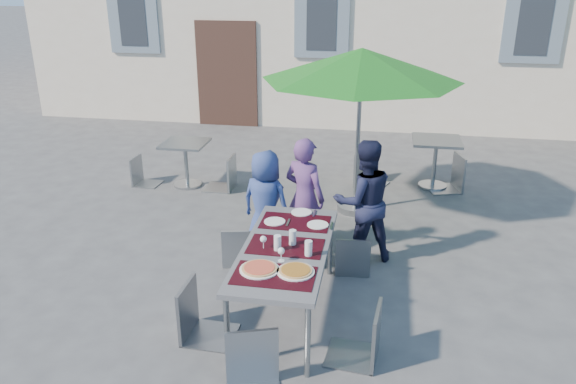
% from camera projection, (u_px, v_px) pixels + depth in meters
% --- Properties ---
extents(ground, '(90.00, 90.00, 0.00)m').
position_uv_depth(ground, '(218.00, 343.00, 5.14)').
color(ground, '#434345').
rests_on(ground, ground).
extents(dining_table, '(0.80, 1.85, 0.76)m').
position_uv_depth(dining_table, '(286.00, 252.00, 5.31)').
color(dining_table, '#414146').
rests_on(dining_table, ground).
extents(pizza_near_left, '(0.35, 0.35, 0.03)m').
position_uv_depth(pizza_near_left, '(259.00, 269.00, 4.86)').
color(pizza_near_left, white).
rests_on(pizza_near_left, dining_table).
extents(pizza_near_right, '(0.33, 0.33, 0.03)m').
position_uv_depth(pizza_near_right, '(296.00, 271.00, 4.82)').
color(pizza_near_right, white).
rests_on(pizza_near_right, dining_table).
extents(glassware, '(0.50, 0.40, 0.15)m').
position_uv_depth(glassware, '(289.00, 243.00, 5.17)').
color(glassware, silver).
rests_on(glassware, dining_table).
extents(place_settings, '(0.71, 0.50, 0.01)m').
position_uv_depth(place_settings, '(298.00, 219.00, 5.83)').
color(place_settings, white).
rests_on(place_settings, dining_table).
extents(child_0, '(0.71, 0.57, 1.26)m').
position_uv_depth(child_0, '(266.00, 203.00, 6.58)').
color(child_0, navy).
rests_on(child_0, ground).
extents(child_1, '(0.62, 0.53, 1.43)m').
position_uv_depth(child_1, '(305.00, 197.00, 6.52)').
color(child_1, '#5D3771').
rests_on(child_1, ground).
extents(child_2, '(0.81, 0.64, 1.45)m').
position_uv_depth(child_2, '(364.00, 201.00, 6.38)').
color(child_2, '#191B37').
rests_on(child_2, ground).
extents(chair_0, '(0.46, 0.47, 0.88)m').
position_uv_depth(chair_0, '(239.00, 224.00, 6.32)').
color(chair_0, gray).
rests_on(chair_0, ground).
extents(chair_1, '(0.48, 0.49, 0.98)m').
position_uv_depth(chair_1, '(301.00, 218.00, 6.31)').
color(chair_1, gray).
rests_on(chair_1, ground).
extents(chair_2, '(0.41, 0.42, 0.87)m').
position_uv_depth(chair_2, '(354.00, 232.00, 6.14)').
color(chair_2, gray).
rests_on(chair_2, ground).
extents(chair_3, '(0.46, 0.46, 1.01)m').
position_uv_depth(chair_3, '(196.00, 280.00, 5.02)').
color(chair_3, gray).
rests_on(chair_3, ground).
extents(chair_4, '(0.48, 0.47, 0.98)m').
position_uv_depth(chair_4, '(366.00, 302.00, 4.72)').
color(chair_4, gray).
rests_on(chair_4, ground).
extents(chair_5, '(0.55, 0.56, 0.98)m').
position_uv_depth(chair_5, '(253.00, 332.00, 4.33)').
color(chair_5, gray).
rests_on(chair_5, ground).
extents(patio_umbrella, '(2.63, 2.63, 2.25)m').
position_uv_depth(patio_umbrella, '(361.00, 65.00, 7.21)').
color(patio_umbrella, '#A0A3A7').
rests_on(patio_umbrella, ground).
extents(cafe_table_0, '(0.66, 0.66, 0.71)m').
position_uv_depth(cafe_table_0, '(186.00, 157.00, 8.68)').
color(cafe_table_0, '#A0A3A7').
rests_on(cafe_table_0, ground).
extents(bg_chair_l_0, '(0.40, 0.39, 0.85)m').
position_uv_depth(bg_chair_l_0, '(140.00, 155.00, 8.75)').
color(bg_chair_l_0, gray).
rests_on(bg_chair_l_0, ground).
extents(bg_chair_r_0, '(0.45, 0.44, 1.00)m').
position_uv_depth(bg_chair_r_0, '(224.00, 153.00, 8.52)').
color(bg_chair_r_0, '#939B9F').
rests_on(bg_chair_r_0, ground).
extents(cafe_table_1, '(0.72, 0.72, 0.77)m').
position_uv_depth(cafe_table_1, '(436.00, 154.00, 8.61)').
color(cafe_table_1, '#A0A3A7').
rests_on(cafe_table_1, ground).
extents(bg_chair_l_1, '(0.58, 0.57, 1.00)m').
position_uv_depth(bg_chair_l_1, '(367.00, 148.00, 8.73)').
color(bg_chair_l_1, gray).
rests_on(bg_chair_l_1, ground).
extents(bg_chair_r_1, '(0.58, 0.57, 1.05)m').
position_uv_depth(bg_chair_r_1, '(454.00, 151.00, 8.48)').
color(bg_chair_r_1, gray).
rests_on(bg_chair_r_1, ground).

